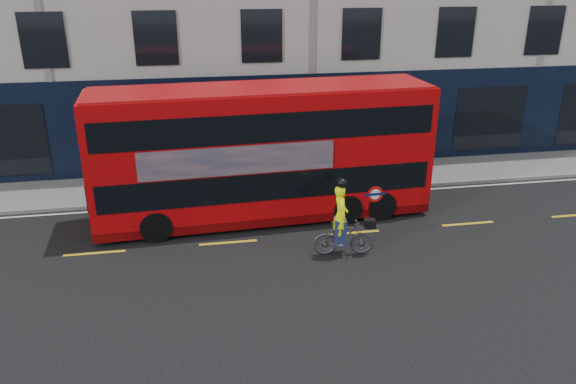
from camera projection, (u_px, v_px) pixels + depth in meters
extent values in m
plane|color=black|center=(366.00, 255.00, 16.72)|extent=(120.00, 120.00, 0.00)
cube|color=slate|center=(318.00, 178.00, 22.64)|extent=(60.00, 3.00, 0.12)
cube|color=gray|center=(327.00, 191.00, 21.26)|extent=(60.00, 0.12, 0.13)
cube|color=black|center=(311.00, 122.00, 23.27)|extent=(50.00, 0.08, 4.00)
cube|color=silver|center=(328.00, 196.00, 21.01)|extent=(58.00, 0.10, 0.01)
cube|color=#BA070A|center=(263.00, 149.00, 18.42)|extent=(11.13, 3.04, 3.96)
cube|color=#5D0305|center=(264.00, 208.00, 19.21)|extent=(11.13, 2.99, 0.30)
cube|color=black|center=(263.00, 174.00, 18.75)|extent=(10.69, 3.06, 0.90)
cube|color=black|center=(263.00, 118.00, 18.04)|extent=(10.69, 3.06, 0.90)
cube|color=#9A0B0D|center=(262.00, 88.00, 17.68)|extent=(10.91, 2.93, 0.08)
cube|color=black|center=(417.00, 162.00, 19.89)|extent=(0.15, 2.25, 0.90)
cube|color=black|center=(422.00, 109.00, 19.18)|extent=(0.15, 2.25, 0.90)
cube|color=black|center=(90.00, 187.00, 17.61)|extent=(0.15, 2.25, 0.90)
cube|color=#946766|center=(238.00, 161.00, 17.03)|extent=(6.01, 0.34, 0.90)
cylinder|color=red|center=(375.00, 194.00, 18.51)|extent=(0.56, 0.05, 0.56)
cylinder|color=white|center=(375.00, 194.00, 18.51)|extent=(0.36, 0.04, 0.36)
cube|color=#0C1459|center=(375.00, 194.00, 18.50)|extent=(0.70, 0.05, 0.09)
cylinder|color=black|center=(369.00, 193.00, 19.92)|extent=(1.13, 2.60, 1.00)
cylinder|color=black|center=(337.00, 196.00, 19.68)|extent=(1.13, 2.60, 1.00)
cylinder|color=black|center=(156.00, 212.00, 18.40)|extent=(1.13, 2.60, 1.00)
imported|color=#444648|center=(344.00, 238.00, 16.55)|extent=(1.85, 0.72, 1.08)
imported|color=#EEFF06|center=(341.00, 215.00, 16.26)|extent=(0.50, 0.70, 1.78)
cube|color=black|center=(370.00, 223.00, 16.42)|extent=(0.35, 0.29, 0.25)
cube|color=navy|center=(340.00, 232.00, 16.47)|extent=(0.39, 0.47, 0.80)
sphere|color=black|center=(342.00, 183.00, 15.90)|extent=(0.30, 0.30, 0.30)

